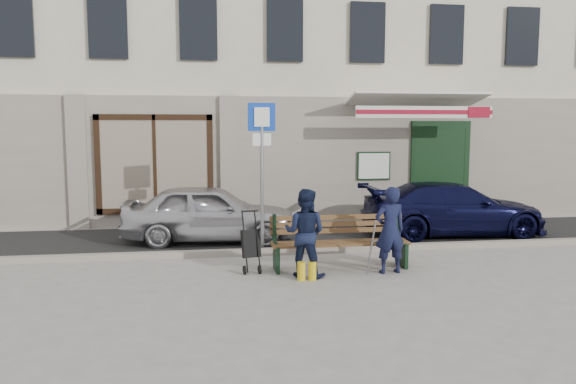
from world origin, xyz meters
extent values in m
plane|color=#9E9991|center=(0.00, 0.00, 0.00)|extent=(80.00, 80.00, 0.00)
cube|color=#282828|center=(0.00, 3.10, 0.01)|extent=(60.00, 3.20, 0.01)
cube|color=#9E9384|center=(0.00, 1.50, 0.06)|extent=(60.00, 0.18, 0.12)
cube|color=beige|center=(0.00, 8.50, 5.00)|extent=(20.00, 7.00, 10.00)
cube|color=#9E9384|center=(0.00, 4.96, 1.60)|extent=(20.00, 0.12, 3.20)
cube|color=maroon|center=(-3.20, 5.02, 1.55)|extent=(2.50, 0.12, 2.00)
cube|color=black|center=(4.10, 4.88, 1.30)|extent=(1.60, 0.10, 2.60)
cube|color=black|center=(4.10, 5.35, 1.20)|extent=(1.25, 0.90, 2.40)
cube|color=white|center=(2.30, 4.85, 1.45)|extent=(0.80, 0.03, 0.65)
cube|color=white|center=(3.20, 4.62, 3.08)|extent=(3.40, 1.72, 0.42)
cube|color=white|center=(3.20, 3.77, 2.80)|extent=(3.40, 0.05, 0.28)
cube|color=maroon|center=(3.20, 3.74, 2.80)|extent=(3.40, 0.02, 0.10)
imported|color=silver|center=(-1.93, 2.93, 0.63)|extent=(3.77, 1.74, 1.25)
imported|color=black|center=(3.56, 2.86, 0.60)|extent=(4.19, 1.81, 1.20)
cylinder|color=gray|center=(-0.91, 1.78, 1.40)|extent=(0.07, 0.07, 2.80)
cube|color=#0C36A9|center=(-0.91, 1.78, 2.64)|extent=(0.54, 0.11, 0.54)
cube|color=white|center=(-0.91, 1.75, 2.64)|extent=(0.30, 0.07, 0.37)
cube|color=white|center=(-0.91, 1.78, 2.21)|extent=(0.37, 0.09, 0.24)
cube|color=brown|center=(0.29, 0.26, 0.45)|extent=(2.40, 0.50, 0.04)
cube|color=brown|center=(0.29, 0.54, 0.74)|extent=(2.40, 0.10, 0.36)
cube|color=black|center=(-0.83, 0.26, 0.23)|extent=(0.06, 0.50, 0.45)
cube|color=black|center=(1.41, 0.26, 0.23)|extent=(0.06, 0.50, 0.45)
cube|color=white|center=(1.04, 0.16, 0.48)|extent=(0.34, 0.25, 0.11)
cylinder|color=gray|center=(0.64, -0.41, 0.50)|extent=(0.07, 0.34, 0.96)
cylinder|color=gold|center=(-0.51, -0.39, 0.15)|extent=(0.13, 0.13, 0.30)
cylinder|color=gold|center=(-0.33, -0.39, 0.15)|extent=(0.13, 0.13, 0.30)
imported|color=#121633|center=(1.04, -0.15, 0.73)|extent=(0.57, 0.41, 1.47)
imported|color=#131A35|center=(-0.41, -0.14, 0.73)|extent=(0.88, 0.81, 1.46)
cylinder|color=black|center=(-1.38, 0.11, 0.07)|extent=(0.06, 0.15, 0.15)
cylinder|color=black|center=(-1.13, 0.11, 0.07)|extent=(0.06, 0.15, 0.15)
cube|color=black|center=(-1.26, 0.32, 0.48)|extent=(0.35, 0.32, 0.50)
cylinder|color=black|center=(-1.26, 0.45, 1.02)|extent=(0.28, 0.08, 0.02)
camera|label=1|loc=(-2.03, -9.05, 2.47)|focal=35.00mm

